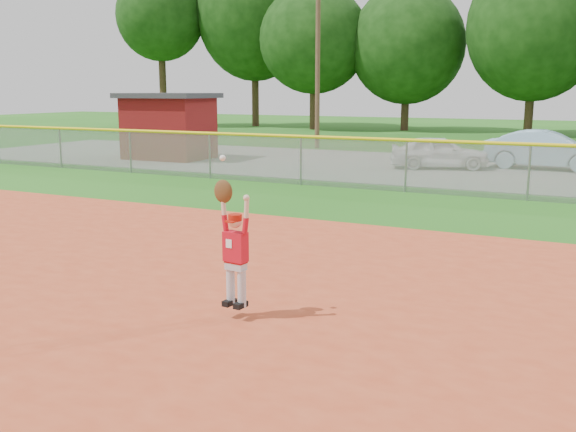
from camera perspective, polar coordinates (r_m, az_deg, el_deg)
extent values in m
plane|color=#205F15|center=(9.84, -5.86, -6.08)|extent=(120.00, 120.00, 0.00)
cube|color=#B63F20|center=(7.61, -18.10, -11.69)|extent=(24.00, 16.00, 0.04)
cube|color=slate|center=(24.65, 14.19, 4.07)|extent=(44.00, 10.00, 0.03)
imported|color=white|center=(24.53, 13.29, 5.55)|extent=(3.85, 2.52, 1.22)
imported|color=#8FBBD6|center=(25.50, 21.95, 5.47)|extent=(4.38, 1.73, 1.42)
cube|color=#5C0D0D|center=(27.83, -10.53, 7.62)|extent=(3.36, 2.56, 2.57)
cube|color=#333338|center=(27.79, -10.63, 10.48)|extent=(3.79, 2.99, 0.21)
cube|color=gray|center=(18.77, 10.44, 4.37)|extent=(40.00, 0.03, 1.50)
cylinder|color=yellow|center=(18.70, 10.52, 6.65)|extent=(40.00, 0.10, 0.10)
cylinder|color=gray|center=(25.76, -19.58, 5.71)|extent=(0.06, 0.06, 1.50)
cylinder|color=gray|center=(23.50, -13.83, 5.56)|extent=(0.06, 0.06, 1.50)
cylinder|color=gray|center=(21.53, -6.96, 5.32)|extent=(0.06, 0.06, 1.50)
cylinder|color=gray|center=(19.92, 1.15, 4.93)|extent=(0.06, 0.06, 1.50)
cylinder|color=gray|center=(18.77, 10.44, 4.37)|extent=(0.06, 0.06, 1.50)
cylinder|color=gray|center=(18.17, 20.63, 3.62)|extent=(0.06, 0.06, 1.50)
cylinder|color=#4C3823|center=(32.70, 2.66, 13.93)|extent=(0.24, 0.24, 9.00)
cylinder|color=#422D1C|center=(53.73, -11.04, 10.97)|extent=(0.56, 0.56, 5.87)
ellipsoid|color=#193F0F|center=(54.04, -11.28, 17.06)|extent=(6.95, 6.95, 7.05)
cylinder|color=#422D1C|center=(52.97, -2.93, 11.28)|extent=(0.56, 0.56, 6.10)
ellipsoid|color=#193F0F|center=(53.32, -2.99, 17.70)|extent=(9.19, 9.19, 10.85)
cylinder|color=#422D1C|center=(48.63, 2.28, 10.32)|extent=(0.56, 0.56, 4.43)
ellipsoid|color=#193F0F|center=(48.76, 2.32, 15.41)|extent=(8.01, 8.01, 7.88)
cylinder|color=#422D1C|center=(47.96, 10.38, 9.95)|extent=(0.56, 0.56, 4.11)
ellipsoid|color=#193F0F|center=(48.05, 10.55, 14.73)|extent=(8.19, 8.19, 8.39)
cylinder|color=#422D1C|center=(45.33, 20.69, 9.70)|extent=(0.56, 0.56, 4.64)
ellipsoid|color=#193F0F|center=(45.50, 21.10, 15.41)|extent=(8.57, 8.57, 9.43)
cylinder|color=silver|center=(8.26, -5.12, -6.20)|extent=(0.12, 0.12, 0.50)
cylinder|color=silver|center=(8.16, -4.13, -6.41)|extent=(0.12, 0.12, 0.50)
cube|color=black|center=(8.31, -5.23, -7.66)|extent=(0.12, 0.21, 0.07)
cube|color=black|center=(8.20, -4.23, -7.89)|extent=(0.12, 0.21, 0.07)
cube|color=silver|center=(8.13, -4.66, -4.43)|extent=(0.27, 0.17, 0.10)
cube|color=maroon|center=(8.12, -4.67, -4.02)|extent=(0.28, 0.18, 0.04)
cube|color=red|center=(8.07, -4.69, -2.73)|extent=(0.32, 0.19, 0.38)
cube|color=white|center=(8.02, -5.29, -2.47)|extent=(0.09, 0.02, 0.11)
sphere|color=beige|center=(8.00, -4.72, -0.48)|extent=(0.19, 0.19, 0.17)
cylinder|color=#A4170A|center=(7.99, -4.73, -0.13)|extent=(0.19, 0.19, 0.08)
cube|color=#A4170A|center=(7.93, -5.12, -0.48)|extent=(0.14, 0.11, 0.02)
cylinder|color=red|center=(8.10, -5.61, -0.60)|extent=(0.10, 0.08, 0.21)
cylinder|color=beige|center=(8.07, -5.75, 0.87)|extent=(0.08, 0.07, 0.22)
ellipsoid|color=#4C2D14|center=(8.04, -5.78, 2.19)|extent=(0.27, 0.15, 0.30)
sphere|color=white|center=(7.99, -5.84, 5.16)|extent=(0.08, 0.08, 0.08)
cylinder|color=red|center=(7.91, -3.81, -0.85)|extent=(0.10, 0.08, 0.21)
cylinder|color=beige|center=(7.86, -3.71, 0.62)|extent=(0.08, 0.07, 0.22)
sphere|color=beige|center=(7.83, -3.72, 1.62)|extent=(0.09, 0.09, 0.08)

